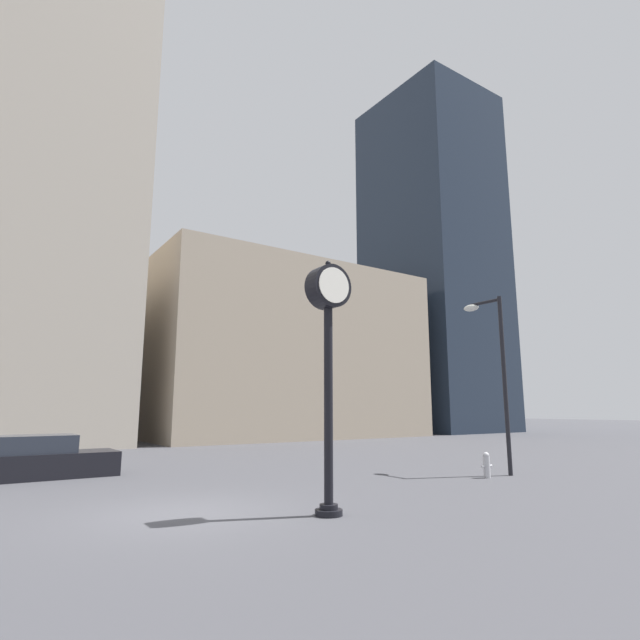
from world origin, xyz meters
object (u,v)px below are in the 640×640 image
Objects in this scene: street_clock at (328,331)px; street_lamp_right at (493,354)px; car_black at (34,460)px; fire_hydrant_near at (487,465)px.

street_lamp_right reaches higher than street_clock.
fire_hydrant_near is at bearing -34.73° from car_black.
car_black is at bearing 146.34° from fire_hydrant_near.
fire_hydrant_near is at bearing 13.62° from street_clock.
street_lamp_right is at bearing 14.04° from street_clock.
car_black is (-4.41, 9.56, -3.20)m from street_clock.
fire_hydrant_near is (7.30, 1.77, -3.35)m from street_clock.
street_lamp_right reaches higher than car_black.
street_clock is 8.22m from fire_hydrant_near.
street_clock reaches higher than car_black.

